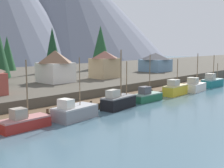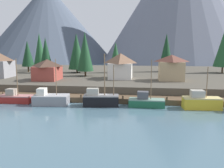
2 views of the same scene
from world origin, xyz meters
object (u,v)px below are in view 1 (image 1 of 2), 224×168
(fishing_boat_grey, at_px, (74,112))
(conifer_mid_left, at_px, (7,53))
(fishing_boat_white, at_px, (195,86))
(conifer_centre, at_px, (101,44))
(fishing_boat_black, at_px, (118,101))
(house_blue, at_px, (155,62))
(fishing_boat_teal, at_px, (212,82))
(house_tan, at_px, (105,64))
(fishing_boat_yellow, at_px, (175,89))
(house_white, at_px, (55,66))
(fishing_boat_red, at_px, (24,122))
(conifer_back_left, at_px, (52,46))
(fishing_boat_green, at_px, (147,96))

(fishing_boat_grey, relative_size, conifer_mid_left, 0.88)
(fishing_boat_white, relative_size, conifer_centre, 0.61)
(fishing_boat_black, distance_m, house_blue, 41.16)
(fishing_boat_teal, height_order, house_tan, house_tan)
(fishing_boat_yellow, distance_m, house_white, 24.68)
(fishing_boat_grey, xyz_separation_m, house_tan, (23.55, 17.13, 4.61))
(conifer_centre, bearing_deg, fishing_boat_black, -131.66)
(fishing_boat_black, bearing_deg, fishing_boat_white, -6.63)
(fishing_boat_red, bearing_deg, fishing_boat_grey, -6.48)
(fishing_boat_teal, bearing_deg, house_tan, 142.19)
(fishing_boat_grey, bearing_deg, conifer_back_left, 51.44)
(fishing_boat_teal, distance_m, house_blue, 18.88)
(fishing_boat_teal, xyz_separation_m, house_blue, (2.42, 18.28, 4.03))
(fishing_boat_green, distance_m, fishing_boat_yellow, 9.33)
(house_blue, xyz_separation_m, conifer_mid_left, (-37.65, 14.26, 2.96))
(fishing_boat_black, height_order, conifer_mid_left, conifer_mid_left)
(house_blue, bearing_deg, house_tan, -175.99)
(fishing_boat_green, bearing_deg, fishing_boat_yellow, 0.65)
(fishing_boat_black, distance_m, house_tan, 22.53)
(fishing_boat_teal, distance_m, conifer_mid_left, 48.47)
(fishing_boat_grey, relative_size, house_blue, 1.11)
(house_blue, height_order, conifer_back_left, conifer_back_left)
(fishing_boat_red, relative_size, house_white, 1.29)
(fishing_boat_green, xyz_separation_m, fishing_boat_yellow, (9.32, -0.15, 0.28))
(fishing_boat_black, relative_size, conifer_back_left, 0.76)
(fishing_boat_grey, distance_m, house_blue, 49.72)
(house_tan, distance_m, conifer_centre, 26.69)
(fishing_boat_grey, distance_m, conifer_mid_left, 34.70)
(fishing_boat_red, distance_m, house_tan, 35.33)
(house_tan, xyz_separation_m, conifer_centre, (17.88, 19.27, 4.56))
(fishing_boat_grey, height_order, house_white, house_white)
(fishing_boat_black, bearing_deg, conifer_mid_left, 85.67)
(conifer_centre, bearing_deg, fishing_boat_teal, -86.78)
(fishing_boat_red, distance_m, house_blue, 56.36)
(house_white, bearing_deg, fishing_boat_teal, -29.94)
(conifer_centre, bearing_deg, conifer_back_left, 175.11)
(fishing_boat_green, bearing_deg, fishing_boat_grey, -176.27)
(conifer_back_left, bearing_deg, fishing_boat_black, -111.67)
(fishing_boat_teal, xyz_separation_m, conifer_back_left, (-19.24, 37.47, 8.49))
(fishing_boat_black, xyz_separation_m, fishing_boat_green, (8.16, 0.39, -0.25))
(fishing_boat_black, relative_size, house_blue, 1.23)
(fishing_boat_yellow, height_order, fishing_boat_teal, fishing_boat_teal)
(house_white, distance_m, conifer_centre, 35.22)
(conifer_centre, bearing_deg, house_tan, -132.86)
(fishing_boat_black, xyz_separation_m, house_tan, (14.26, 16.85, 4.46))
(house_tan, bearing_deg, fishing_boat_teal, -40.02)
(fishing_boat_white, relative_size, conifer_back_left, 0.66)
(fishing_boat_white, height_order, house_blue, fishing_boat_white)
(fishing_boat_grey, xyz_separation_m, fishing_boat_yellow, (26.76, 0.52, 0.18))
(fishing_boat_red, height_order, fishing_boat_yellow, fishing_boat_red)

